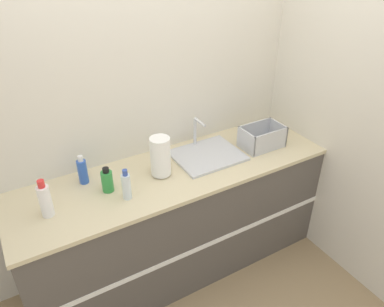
{
  "coord_description": "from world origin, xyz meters",
  "views": [
    {
      "loc": [
        -1.01,
        -1.63,
        2.4
      ],
      "look_at": [
        0.12,
        0.3,
        1.04
      ],
      "focal_mm": 35.0,
      "sensor_mm": 36.0,
      "label": 1
    }
  ],
  "objects_px": {
    "bottle_green": "(107,181)",
    "bottle_blue": "(83,171)",
    "paper_towel_roll": "(160,157)",
    "sink": "(207,154)",
    "bottle_clear": "(126,186)",
    "bottle_white_spray": "(45,200)",
    "dish_rack": "(262,139)"
  },
  "relations": [
    {
      "from": "sink",
      "to": "bottle_white_spray",
      "type": "distance_m",
      "value": 1.18
    },
    {
      "from": "paper_towel_roll",
      "to": "bottle_blue",
      "type": "distance_m",
      "value": 0.52
    },
    {
      "from": "dish_rack",
      "to": "bottle_white_spray",
      "type": "bearing_deg",
      "value": -179.97
    },
    {
      "from": "bottle_clear",
      "to": "bottle_blue",
      "type": "bearing_deg",
      "value": 121.55
    },
    {
      "from": "bottle_white_spray",
      "to": "paper_towel_roll",
      "type": "bearing_deg",
      "value": 3.21
    },
    {
      "from": "sink",
      "to": "bottle_green",
      "type": "bearing_deg",
      "value": -177.3
    },
    {
      "from": "paper_towel_roll",
      "to": "bottle_green",
      "type": "xyz_separation_m",
      "value": [
        -0.38,
        0.01,
        -0.07
      ]
    },
    {
      "from": "paper_towel_roll",
      "to": "bottle_white_spray",
      "type": "xyz_separation_m",
      "value": [
        -0.77,
        -0.04,
        -0.04
      ]
    },
    {
      "from": "dish_rack",
      "to": "bottle_clear",
      "type": "bearing_deg",
      "value": -175.75
    },
    {
      "from": "sink",
      "to": "dish_rack",
      "type": "xyz_separation_m",
      "value": [
        0.45,
        -0.09,
        0.05
      ]
    },
    {
      "from": "sink",
      "to": "bottle_green",
      "type": "distance_m",
      "value": 0.79
    },
    {
      "from": "bottle_clear",
      "to": "bottle_white_spray",
      "type": "height_order",
      "value": "bottle_white_spray"
    },
    {
      "from": "paper_towel_roll",
      "to": "dish_rack",
      "type": "xyz_separation_m",
      "value": [
        0.85,
        -0.04,
        -0.08
      ]
    },
    {
      "from": "sink",
      "to": "bottle_clear",
      "type": "distance_m",
      "value": 0.73
    },
    {
      "from": "dish_rack",
      "to": "bottle_green",
      "type": "xyz_separation_m",
      "value": [
        -1.23,
        0.05,
        0.01
      ]
    },
    {
      "from": "bottle_clear",
      "to": "bottle_white_spray",
      "type": "xyz_separation_m",
      "value": [
        -0.47,
        0.08,
        0.02
      ]
    },
    {
      "from": "bottle_clear",
      "to": "bottle_white_spray",
      "type": "distance_m",
      "value": 0.48
    },
    {
      "from": "paper_towel_roll",
      "to": "dish_rack",
      "type": "bearing_deg",
      "value": -2.84
    },
    {
      "from": "paper_towel_roll",
      "to": "bottle_clear",
      "type": "height_order",
      "value": "paper_towel_roll"
    },
    {
      "from": "sink",
      "to": "bottle_blue",
      "type": "bearing_deg",
      "value": 171.56
    },
    {
      "from": "paper_towel_roll",
      "to": "bottle_green",
      "type": "height_order",
      "value": "paper_towel_roll"
    },
    {
      "from": "bottle_blue",
      "to": "paper_towel_roll",
      "type": "bearing_deg",
      "value": -19.99
    },
    {
      "from": "sink",
      "to": "bottle_green",
      "type": "xyz_separation_m",
      "value": [
        -0.78,
        -0.04,
        0.06
      ]
    },
    {
      "from": "bottle_green",
      "to": "bottle_white_spray",
      "type": "distance_m",
      "value": 0.4
    },
    {
      "from": "paper_towel_roll",
      "to": "sink",
      "type": "bearing_deg",
      "value": 6.44
    },
    {
      "from": "dish_rack",
      "to": "bottle_green",
      "type": "bearing_deg",
      "value": 177.63
    },
    {
      "from": "bottle_blue",
      "to": "bottle_clear",
      "type": "relative_size",
      "value": 0.97
    },
    {
      "from": "bottle_green",
      "to": "bottle_blue",
      "type": "height_order",
      "value": "bottle_blue"
    },
    {
      "from": "paper_towel_roll",
      "to": "bottle_clear",
      "type": "xyz_separation_m",
      "value": [
        -0.3,
        -0.13,
        -0.05
      ]
    },
    {
      "from": "sink",
      "to": "paper_towel_roll",
      "type": "distance_m",
      "value": 0.43
    },
    {
      "from": "paper_towel_roll",
      "to": "bottle_clear",
      "type": "distance_m",
      "value": 0.33
    },
    {
      "from": "bottle_clear",
      "to": "bottle_white_spray",
      "type": "bearing_deg",
      "value": 169.76
    }
  ]
}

